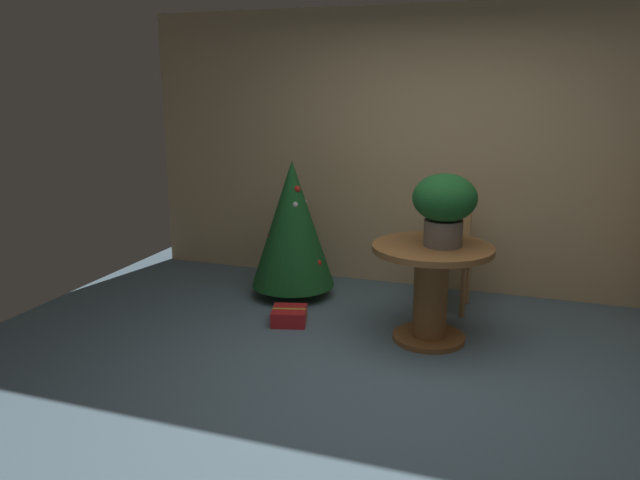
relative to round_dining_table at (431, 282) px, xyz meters
name	(u,v)px	position (x,y,z in m)	size (l,w,h in m)	color
ground_plane	(392,388)	(-0.09, -0.86, -0.47)	(6.60, 6.60, 0.00)	slate
back_wall_panel	(449,152)	(-0.09, 1.34, 0.83)	(6.00, 0.10, 2.60)	tan
round_dining_table	(431,282)	(0.00, 0.00, 0.00)	(0.90, 0.90, 0.75)	brown
flower_vase	(445,204)	(0.07, 0.02, 0.60)	(0.47, 0.47, 0.53)	#665B51
wooden_chair_far	(447,247)	(0.00, 0.82, 0.06)	(0.41, 0.40, 0.96)	#B27F4C
holiday_tree	(293,224)	(-1.36, 0.60, 0.21)	(0.76, 0.76, 1.26)	brown
gift_box_red	(289,316)	(-1.14, -0.04, -0.41)	(0.34, 0.35, 0.13)	red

